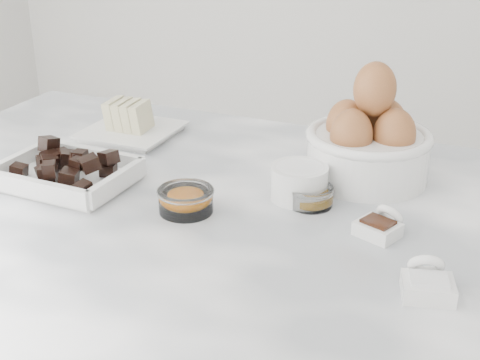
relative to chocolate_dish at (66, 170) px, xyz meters
name	(u,v)px	position (x,y,z in m)	size (l,w,h in m)	color
marble_slab	(219,224)	(0.26, 0.01, -0.04)	(1.20, 0.80, 0.04)	white
chocolate_dish	(66,170)	(0.00, 0.00, 0.00)	(0.20, 0.16, 0.05)	white
butter_plate	(130,124)	(-0.03, 0.22, 0.00)	(0.16, 0.16, 0.06)	white
sugar_ramekin	(299,181)	(0.34, 0.09, 0.01)	(0.08, 0.08, 0.05)	white
egg_bowl	(369,142)	(0.42, 0.20, 0.04)	(0.20, 0.20, 0.19)	white
honey_bowl	(311,195)	(0.37, 0.08, -0.01)	(0.07, 0.07, 0.03)	white
zest_bowl	(186,199)	(0.21, -0.01, 0.00)	(0.08, 0.08, 0.04)	white
vanilla_spoon	(381,225)	(0.48, 0.03, -0.01)	(0.07, 0.08, 0.04)	white
salt_spoon	(427,282)	(0.56, -0.09, -0.01)	(0.07, 0.08, 0.04)	white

